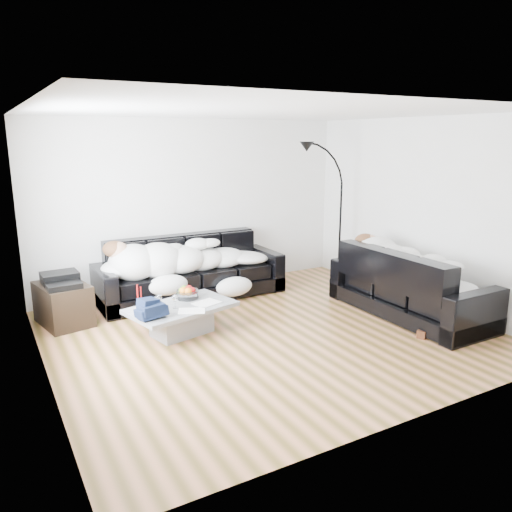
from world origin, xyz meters
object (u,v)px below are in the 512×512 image
wine_glass_b (156,303)px  stereo (61,279)px  coffee_table (182,320)px  candle_left (138,295)px  sofa_back (191,268)px  fruit_bowl (187,292)px  wine_glass_a (159,300)px  shoes (425,328)px  floor_lamp (340,222)px  sleeper_back (192,255)px  sofa_right (410,282)px  candle_right (141,296)px  wine_glass_c (175,301)px  av_cabinet (63,304)px  sleeper_right (411,268)px

wine_glass_b → stereo: size_ratio=0.36×
coffee_table → candle_left: 0.60m
sofa_back → fruit_bowl: (-0.48, -1.06, 0.00)m
wine_glass_a → shoes: wine_glass_a is taller
floor_lamp → sleeper_back: bearing=160.8°
sofa_right → candle_right: (-3.30, 1.11, 0.02)m
candle_left → sofa_back: bearing=43.3°
wine_glass_c → wine_glass_a: bearing=138.6°
av_cabinet → candle_right: bearing=-57.0°
sofa_right → wine_glass_c: sofa_right is taller
wine_glass_a → wine_glass_c: wine_glass_c is taller
sofa_right → wine_glass_a: bearing=73.4°
candle_right → sofa_right: bearing=-18.6°
sofa_right → av_cabinet: size_ratio=2.90×
wine_glass_b → floor_lamp: bearing=13.5°
shoes → floor_lamp: (0.43, 2.24, 0.94)m
sleeper_right → fruit_bowl: sleeper_right is taller
sofa_back → fruit_bowl: 1.16m
sofa_back → fruit_bowl: bearing=-114.2°
sleeper_back → shoes: size_ratio=4.78×
coffee_table → shoes: (2.60, -1.42, -0.13)m
wine_glass_c → shoes: bearing=-27.0°
sofa_right → sleeper_back: sofa_right is taller
sofa_back → sleeper_back: size_ratio=1.18×
sofa_back → shoes: bearing=-54.2°
wine_glass_b → shoes: wine_glass_b is taller
sleeper_right → stereo: bearing=65.0°
sleeper_back → stereo: sleeper_back is taller
sleeper_right → av_cabinet: (-4.08, 1.91, -0.39)m
sleeper_back → floor_lamp: floor_lamp is taller
fruit_bowl → candle_right: 0.58m
coffee_table → wine_glass_a: 0.36m
candle_right → wine_glass_a: bearing=-47.6°
wine_glass_c → floor_lamp: bearing=15.5°
coffee_table → wine_glass_b: bearing=176.7°
candle_right → candle_left: bearing=-160.0°
sofa_right → stereo: bearing=65.0°
wine_glass_c → av_cabinet: 1.56m
wine_glass_c → candle_left: 0.47m
candle_left → candle_right: (0.05, 0.02, -0.02)m
sleeper_right → stereo: size_ratio=4.32×
coffee_table → wine_glass_c: wine_glass_c is taller
wine_glass_a → shoes: bearing=-27.9°
candle_right → av_cabinet: size_ratio=0.29×
sleeper_right → shoes: (-0.30, -0.57, -0.60)m
shoes → wine_glass_a: bearing=142.3°
coffee_table → wine_glass_c: size_ratio=7.66×
coffee_table → wine_glass_b: (-0.30, 0.02, 0.26)m
coffee_table → sleeper_right: bearing=-16.4°
candle_left → sleeper_right: bearing=-18.2°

